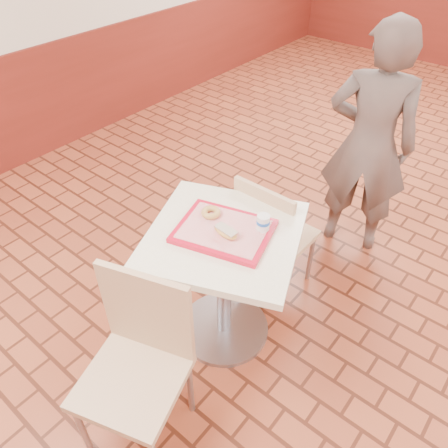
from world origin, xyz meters
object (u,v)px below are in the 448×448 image
Objects in this scene: customer at (369,145)px; long_john_donut at (226,232)px; serving_tray at (224,231)px; paper_cup at (263,222)px; main_table at (224,269)px; ring_donut at (211,212)px; chair_main_front at (139,357)px; chair_main_back at (271,233)px.

customer reaches higher than long_john_donut.
paper_cup reaches higher than serving_tray.
long_john_donut is at bearing -126.39° from paper_cup.
main_table is 7.81× the size of ring_donut.
paper_cup is at bearing 64.43° from chair_main_front.
main_table is 5.56× the size of long_john_donut.
customer is (0.18, 1.29, 0.28)m from main_table.
chair_main_front is (0.05, -0.67, -0.01)m from main_table.
ring_donut is at bearing 58.07° from customer.
main_table is 0.68m from chair_main_front.
ring_donut is at bearing 74.28° from chair_main_back.
long_john_donut is (-0.02, 0.64, 0.32)m from chair_main_front.
long_john_donut is 0.20m from paper_cup.
main_table is at bearing 139.40° from long_john_donut.
customer is 1.33m from long_john_donut.
ring_donut reaches higher than serving_tray.
serving_tray is at bearing -140.68° from paper_cup.
chair_main_front reaches higher than ring_donut.
paper_cup reaches higher than long_john_donut.
chair_main_front is 0.59× the size of customer.
ring_donut is 0.18m from long_john_donut.
ring_donut is at bearing -163.42° from paper_cup.
ring_donut is at bearing 161.23° from main_table.
paper_cup is (0.15, 0.12, 0.34)m from main_table.
customer is 11.31× the size of long_john_donut.
main_table is 1.71× the size of serving_tray.
paper_cup is (0.10, 0.80, 0.34)m from chair_main_front.
main_table is at bearing -18.77° from ring_donut.
serving_tray is at bearing -18.77° from ring_donut.
customer is 15.90× the size of ring_donut.
customer is 1.17m from paper_cup.
long_john_donut is at bearing 72.94° from chair_main_front.
ring_donut is 1.22× the size of paper_cup.
customer is at bearing 81.87° from serving_tray.
chair_main_front is at bearing -76.10° from ring_donut.
serving_tray is 0.06m from long_john_donut.
paper_cup reaches higher than chair_main_back.
long_john_donut is (0.04, -0.03, 0.31)m from main_table.
long_john_donut reaches higher than ring_donut.
chair_main_front reaches higher than main_table.
chair_main_back is at bearing 59.19° from customer.
chair_main_back is at bearing 114.54° from paper_cup.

